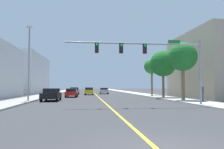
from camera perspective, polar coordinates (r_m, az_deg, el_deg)
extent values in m
plane|color=#38383A|center=(47.99, -4.40, -5.09)|extent=(192.00, 192.00, 0.00)
cube|color=#9E9B93|center=(48.52, -15.59, -4.88)|extent=(3.22, 168.00, 0.15)
cube|color=beige|center=(49.28, 6.62, -4.94)|extent=(3.22, 168.00, 0.15)
cube|color=yellow|center=(47.99, -4.40, -5.09)|extent=(0.16, 144.00, 0.01)
cube|color=silver|center=(59.56, -23.02, 0.10)|extent=(11.31, 21.96, 9.46)
cylinder|color=gray|center=(21.17, 21.92, 0.61)|extent=(0.20, 0.20, 5.72)
cylinder|color=gray|center=(19.36, 5.89, 8.00)|extent=(11.95, 0.14, 0.14)
cube|color=black|center=(19.49, 8.49, 6.60)|extent=(0.32, 0.24, 0.84)
sphere|color=green|center=(19.40, 8.59, 7.39)|extent=(0.20, 0.20, 0.20)
cube|color=black|center=(19.05, 2.37, 6.79)|extent=(0.32, 0.24, 0.84)
sphere|color=green|center=(18.96, 2.43, 7.60)|extent=(0.20, 0.20, 0.20)
cube|color=black|center=(18.84, -3.97, 6.90)|extent=(0.32, 0.24, 0.84)
sphere|color=green|center=(18.75, -3.95, 7.73)|extent=(0.20, 0.20, 0.20)
cube|color=#147233|center=(20.48, 15.83, 8.20)|extent=(1.10, 0.04, 0.28)
cylinder|color=gray|center=(26.02, -20.79, 2.55)|extent=(0.16, 0.16, 8.06)
cube|color=beige|center=(26.73, -20.62, 11.50)|extent=(0.56, 0.28, 0.20)
cylinder|color=brown|center=(26.94, 17.93, -0.89)|extent=(0.41, 0.41, 5.05)
sphere|color=#1E6B28|center=(27.14, 17.85, 4.45)|extent=(3.36, 3.36, 3.36)
cone|color=#1E6B28|center=(27.45, 19.86, 3.98)|extent=(0.56, 1.42, 1.65)
cone|color=#1E6B28|center=(28.03, 17.02, 3.79)|extent=(1.78, 0.46, 1.22)
cone|color=#1E6B28|center=(26.71, 15.88, 4.10)|extent=(0.44, 1.71, 1.73)
cone|color=#1E6B28|center=(26.21, 18.77, 4.28)|extent=(1.66, 0.44, 1.38)
cylinder|color=brown|center=(32.48, 13.16, -1.46)|extent=(0.35, 0.35, 4.87)
sphere|color=#1E6B28|center=(32.64, 13.11, 2.81)|extent=(3.78, 3.78, 3.78)
cone|color=#1E6B28|center=(32.94, 15.02, 2.43)|extent=(0.55, 1.82, 1.69)
cone|color=#1E6B28|center=(33.70, 13.67, 2.29)|extent=(1.79, 1.63, 1.61)
cone|color=#1E6B28|center=(33.42, 11.72, 2.31)|extent=(1.58, 1.03, 2.04)
cone|color=#1E6B28|center=(32.26, 11.22, 2.50)|extent=(0.45, 1.58, 1.99)
cone|color=#1E6B28|center=(31.49, 13.15, 2.65)|extent=(1.83, 1.04, 1.38)
cone|color=#1E6B28|center=(32.05, 14.86, 2.58)|extent=(1.34, 1.18, 2.04)
cylinder|color=brown|center=(38.30, 10.30, -1.62)|extent=(0.30, 0.30, 4.99)
sphere|color=#287F33|center=(38.44, 10.27, 2.10)|extent=(2.64, 2.64, 2.64)
cone|color=#287F33|center=(38.70, 11.38, 1.78)|extent=(0.50, 1.50, 1.13)
cone|color=#287F33|center=(39.19, 10.55, 1.71)|extent=(1.36, 1.03, 1.46)
cone|color=#287F33|center=(38.93, 9.38, 1.73)|extent=(1.21, 0.96, 1.42)
cone|color=#287F33|center=(38.10, 9.19, 1.84)|extent=(0.54, 1.09, 1.35)
cone|color=#287F33|center=(37.64, 10.14, 1.90)|extent=(1.28, 0.84, 1.34)
cone|color=#287F33|center=(37.84, 11.07, 1.89)|extent=(1.17, 0.80, 1.27)
cube|color=#BCBCC1|center=(49.44, -2.10, -4.30)|extent=(2.06, 4.45, 0.64)
cube|color=black|center=(49.24, -2.09, -3.70)|extent=(1.74, 2.13, 0.40)
cylinder|color=black|center=(51.06, -3.12, -4.61)|extent=(0.25, 0.65, 0.64)
cylinder|color=black|center=(51.12, -1.23, -4.62)|extent=(0.25, 0.65, 0.64)
cylinder|color=black|center=(47.79, -3.04, -4.72)|extent=(0.25, 0.65, 0.64)
cylinder|color=black|center=(47.85, -1.02, -4.72)|extent=(0.25, 0.65, 0.64)
cube|color=slate|center=(47.52, -9.70, -4.30)|extent=(1.91, 3.90, 0.65)
cube|color=black|center=(47.29, -9.71, -3.62)|extent=(1.66, 1.98, 0.49)
cylinder|color=black|center=(48.97, -10.58, -4.64)|extent=(0.23, 0.64, 0.64)
cylinder|color=black|center=(48.87, -8.62, -4.66)|extent=(0.23, 0.64, 0.64)
cylinder|color=black|center=(46.20, -10.85, -4.73)|extent=(0.23, 0.64, 0.64)
cylinder|color=black|center=(46.09, -8.77, -4.76)|extent=(0.23, 0.64, 0.64)
cube|color=red|center=(35.38, -10.41, -4.82)|extent=(1.84, 4.27, 0.57)
cube|color=black|center=(35.04, -10.45, -3.98)|extent=(1.57, 2.13, 0.48)
cylinder|color=black|center=(37.01, -11.36, -5.17)|extent=(0.24, 0.65, 0.64)
cylinder|color=black|center=(36.88, -9.01, -5.20)|extent=(0.24, 0.65, 0.64)
cylinder|color=black|center=(33.92, -11.94, -5.36)|extent=(0.24, 0.65, 0.64)
cylinder|color=black|center=(33.77, -9.37, -5.40)|extent=(0.24, 0.65, 0.64)
cube|color=black|center=(27.00, -15.47, -5.26)|extent=(1.98, 4.38, 0.64)
cube|color=black|center=(27.10, -15.42, -4.03)|extent=(1.72, 1.93, 0.51)
cylinder|color=black|center=(25.29, -14.05, -6.16)|extent=(0.23, 0.64, 0.64)
cylinder|color=black|center=(25.56, -17.95, -6.07)|extent=(0.23, 0.64, 0.64)
cylinder|color=black|center=(28.53, -13.27, -5.81)|extent=(0.23, 0.64, 0.64)
cylinder|color=black|center=(28.76, -16.74, -5.74)|extent=(0.23, 0.64, 0.64)
cube|color=gold|center=(44.42, -5.95, -4.40)|extent=(1.88, 4.49, 0.68)
cube|color=black|center=(44.06, -5.95, -3.66)|extent=(1.58, 2.16, 0.47)
cylinder|color=black|center=(46.12, -6.84, -4.77)|extent=(0.24, 0.65, 0.64)
cylinder|color=black|center=(46.09, -4.96, -4.78)|extent=(0.24, 0.65, 0.64)
cylinder|color=black|center=(42.79, -7.02, -4.91)|extent=(0.24, 0.65, 0.64)
cylinder|color=black|center=(42.76, -4.99, -4.92)|extent=(0.24, 0.65, 0.64)
cylinder|color=#3F3859|center=(24.42, 22.30, -5.53)|extent=(0.32, 0.32, 0.86)
cylinder|color=#333338|center=(24.40, 22.26, -3.72)|extent=(0.38, 0.38, 0.68)
sphere|color=tan|center=(24.39, 22.24, -2.65)|extent=(0.23, 0.23, 0.23)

